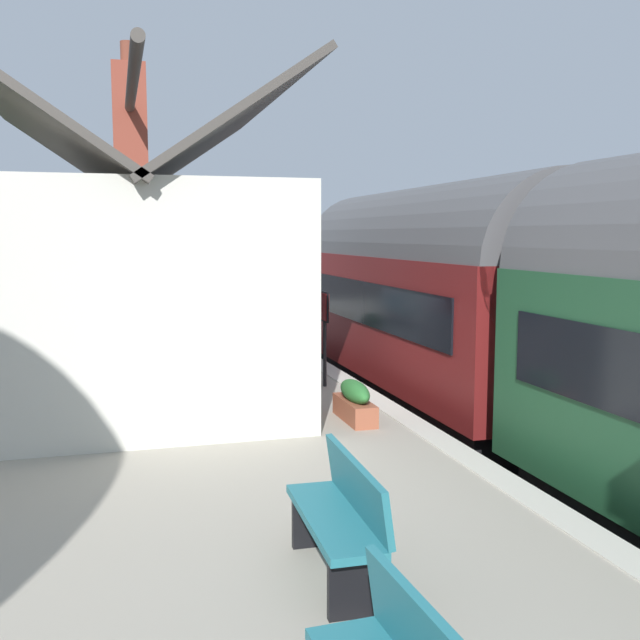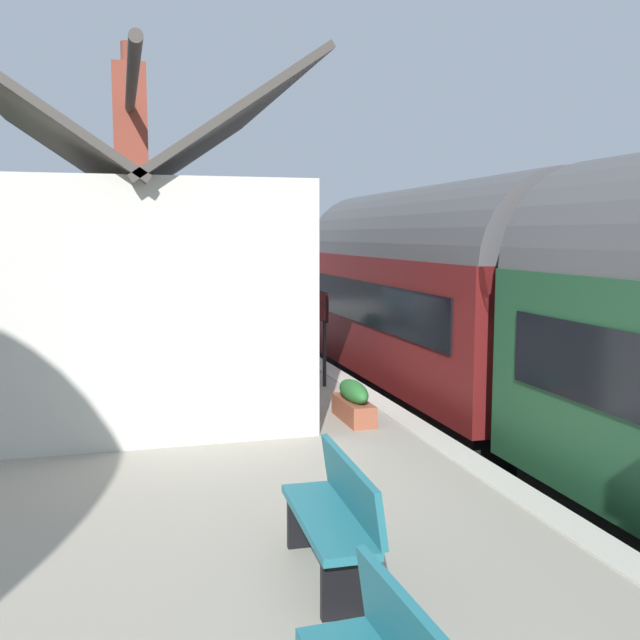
{
  "view_description": "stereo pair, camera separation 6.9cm",
  "coord_description": "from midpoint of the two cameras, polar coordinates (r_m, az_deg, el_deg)",
  "views": [
    {
      "loc": [
        -10.49,
        4.92,
        3.41
      ],
      "look_at": [
        1.61,
        1.5,
        1.92
      ],
      "focal_mm": 40.54,
      "sensor_mm": 36.0,
      "label": 1
    },
    {
      "loc": [
        -10.51,
        4.85,
        3.41
      ],
      "look_at": [
        1.61,
        1.5,
        1.92
      ],
      "focal_mm": 40.54,
      "sensor_mm": 36.0,
      "label": 2
    }
  ],
  "objects": [
    {
      "name": "platform_edge_coping",
      "position": [
        11.4,
        3.9,
        -5.83
      ],
      "size": [
        32.0,
        0.36,
        0.02
      ],
      "primitive_type": "cube",
      "color": "beige",
      "rests_on": "platform"
    },
    {
      "name": "station_sign_board",
      "position": [
        12.07,
        0.14,
        0.56
      ],
      "size": [
        0.96,
        0.06,
        1.57
      ],
      "color": "black",
      "rests_on": "platform"
    },
    {
      "name": "bench_near_building",
      "position": [
        5.41,
        1.58,
        -15.09
      ],
      "size": [
        1.41,
        0.48,
        0.88
      ],
      "color": "#26727F",
      "rests_on": "platform"
    },
    {
      "name": "ground_plane",
      "position": [
        12.07,
        9.24,
        -9.73
      ],
      "size": [
        160.0,
        160.0,
        0.0
      ],
      "primitive_type": "plane",
      "color": "#383330"
    },
    {
      "name": "planter_by_door",
      "position": [
        21.65,
        -17.58,
        0.65
      ],
      "size": [
        0.76,
        0.32,
        0.64
      ],
      "color": "teal",
      "rests_on": "platform"
    },
    {
      "name": "train",
      "position": [
        10.54,
        17.92,
        -0.07
      ],
      "size": [
        16.75,
        2.73,
        4.32
      ],
      "color": "black",
      "rests_on": "ground"
    },
    {
      "name": "platform",
      "position": [
        10.94,
        -10.0,
        -8.97
      ],
      "size": [
        32.0,
        5.86,
        0.92
      ],
      "primitive_type": "cube",
      "color": "#A39B8C",
      "rests_on": "ground"
    },
    {
      "name": "bench_mid_platform",
      "position": [
        18.62,
        -11.06,
        0.42
      ],
      "size": [
        1.42,
        0.49,
        0.88
      ],
      "color": "#26727F",
      "rests_on": "platform"
    },
    {
      "name": "rail_far",
      "position": [
        12.12,
        10.03,
        -9.32
      ],
      "size": [
        52.0,
        0.08,
        0.14
      ],
      "primitive_type": "cube",
      "color": "gray",
      "rests_on": "ground"
    },
    {
      "name": "planter_under_sign",
      "position": [
        22.41,
        -15.78,
        0.82
      ],
      "size": [
        0.93,
        0.32,
        0.57
      ],
      "color": "#9E5138",
      "rests_on": "platform"
    },
    {
      "name": "planter_corner_building",
      "position": [
        9.77,
        2.87,
        -6.46
      ],
      "size": [
        1.01,
        0.32,
        0.54
      ],
      "color": "#9E5138",
      "rests_on": "platform"
    },
    {
      "name": "station_building",
      "position": [
        11.56,
        -14.08,
        2.67
      ],
      "size": [
        6.69,
        4.44,
        5.7
      ],
      "color": "silver",
      "rests_on": "platform"
    },
    {
      "name": "planter_edge_near",
      "position": [
        15.67,
        -2.9,
        -0.89
      ],
      "size": [
        0.46,
        0.46,
        0.75
      ],
      "color": "gray",
      "rests_on": "platform"
    },
    {
      "name": "rail_near",
      "position": [
        12.79,
        15.93,
        -8.63
      ],
      "size": [
        52.0,
        0.08,
        0.14
      ],
      "primitive_type": "cube",
      "color": "gray",
      "rests_on": "ground"
    }
  ]
}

